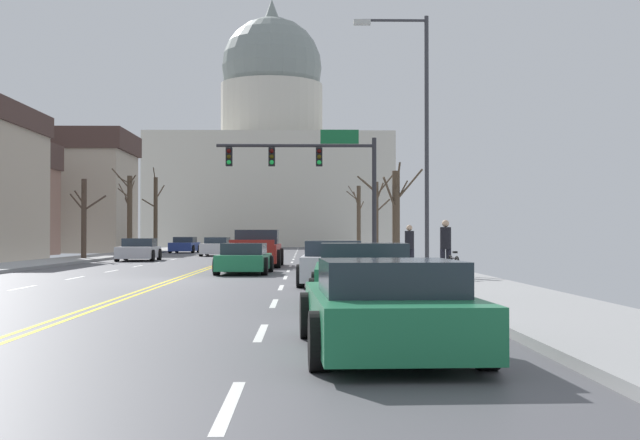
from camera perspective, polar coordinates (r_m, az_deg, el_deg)
name	(u,v)px	position (r m, az deg, el deg)	size (l,w,h in m)	color
ground	(172,280)	(26.31, -10.15, -4.10)	(20.00, 180.00, 0.20)	#4D4D52
signal_gantry	(316,166)	(41.08, -0.25, 3.70)	(7.91, 0.41, 6.51)	#28282D
street_lamp_right	(417,122)	(27.92, 6.69, 6.73)	(2.50, 0.24, 8.58)	#333338
capitol_building	(272,160)	(105.82, -3.34, 4.16)	(29.57, 18.41, 31.48)	beige
pickup_truck_near_00	(256,250)	(37.80, -4.40, -2.07)	(2.41, 5.30, 1.66)	maroon
sedan_near_01	(245,259)	(30.89, -5.20, -2.69)	(2.04, 4.38, 1.13)	#1E7247
sedan_near_02	(333,264)	(23.85, 0.90, -3.04)	(2.10, 4.31, 1.27)	silver
sedan_near_03	(363,277)	(16.76, 2.96, -3.90)	(2.21, 4.28, 1.28)	#1E7247
sedan_near_04	(386,309)	(10.24, 4.57, -6.07)	(2.14, 4.58, 1.14)	#1E7247
sedan_oncoming_00	(139,250)	(47.14, -12.32, -2.03)	(2.23, 4.45, 1.24)	silver
sedan_oncoming_01	(217,247)	(57.12, -7.09, -1.85)	(2.06, 4.42, 1.27)	silver
sedan_oncoming_02	(185,245)	(66.97, -9.27, -1.73)	(2.13, 4.54, 1.26)	navy
flank_building_01	(42,192)	(71.81, -18.52, 1.86)	(14.55, 8.77, 9.84)	#B2A38E
bare_tree_00	(377,213)	(54.88, 3.90, 0.50)	(2.35, 1.95, 5.26)	#4C3D2D
bare_tree_01	(129,212)	(61.27, -12.95, 0.55)	(1.79, 2.54, 6.04)	#4C3D2D
bare_tree_02	(396,214)	(37.50, 5.26, 0.38)	(1.86, 1.42, 4.48)	#4C3D2D
bare_tree_03	(156,212)	(70.54, -11.22, 0.52)	(1.66, 2.20, 6.85)	#4C3D2D
bare_tree_04	(359,217)	(71.44, 2.66, 0.23)	(1.66, 2.19, 5.52)	#4C3D2D
bare_tree_05	(84,216)	(48.10, -15.89, 0.24)	(2.37, 1.60, 4.42)	#423328
pedestrian_00	(409,245)	(30.47, 6.16, -1.73)	(0.35, 0.34, 1.66)	black
pedestrian_01	(446,245)	(25.85, 8.61, -1.72)	(0.35, 0.34, 1.76)	black
bicycle_parked	(454,267)	(24.86, 9.16, -3.21)	(0.12, 1.77, 0.85)	black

